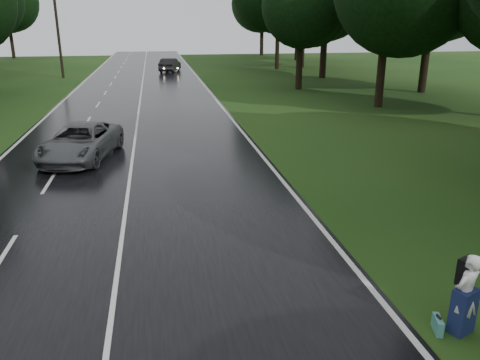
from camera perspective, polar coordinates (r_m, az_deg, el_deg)
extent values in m
plane|color=#224213|center=(11.74, -14.66, -12.21)|extent=(160.00, 160.00, 0.00)
cube|color=black|center=(30.68, -12.15, 7.11)|extent=(12.00, 140.00, 0.04)
cube|color=silver|center=(30.68, -12.16, 7.15)|extent=(0.12, 140.00, 0.01)
imported|color=#4E5153|center=(22.22, -18.54, 4.34)|extent=(3.67, 5.89, 1.52)
imported|color=black|center=(59.45, -8.38, 13.48)|extent=(2.87, 5.08, 1.58)
imported|color=silver|center=(10.45, 25.42, -12.26)|extent=(0.73, 0.62, 1.70)
cube|color=navy|center=(10.63, 25.14, -14.00)|extent=(0.56, 0.48, 0.95)
cube|color=black|center=(10.49, 25.45, -9.80)|extent=(0.44, 0.34, 0.54)
cube|color=teal|center=(10.62, 22.57, -15.71)|extent=(0.25, 0.46, 0.31)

